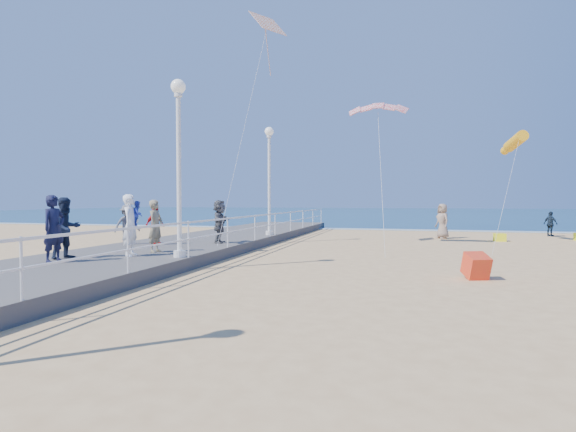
% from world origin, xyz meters
% --- Properties ---
extents(ground, '(160.00, 160.00, 0.00)m').
position_xyz_m(ground, '(0.00, 0.00, 0.00)').
color(ground, '#E8BA79').
rests_on(ground, ground).
extents(ocean, '(160.00, 90.00, 0.05)m').
position_xyz_m(ocean, '(0.00, 65.00, 0.01)').
color(ocean, navy).
rests_on(ocean, ground).
extents(surf_line, '(160.00, 1.20, 0.04)m').
position_xyz_m(surf_line, '(0.00, 20.50, 0.03)').
color(surf_line, silver).
rests_on(surf_line, ground).
extents(boardwalk, '(5.00, 44.00, 0.40)m').
position_xyz_m(boardwalk, '(-7.50, 0.00, 0.20)').
color(boardwalk, '#65605B').
rests_on(boardwalk, ground).
extents(railing, '(0.05, 42.00, 0.55)m').
position_xyz_m(railing, '(-5.05, 0.00, 1.25)').
color(railing, white).
rests_on(railing, boardwalk).
extents(lamp_post_mid, '(0.44, 0.44, 5.32)m').
position_xyz_m(lamp_post_mid, '(-5.35, 0.00, 3.66)').
color(lamp_post_mid, white).
rests_on(lamp_post_mid, boardwalk).
extents(lamp_post_far, '(0.44, 0.44, 5.32)m').
position_xyz_m(lamp_post_far, '(-5.35, 9.00, 3.66)').
color(lamp_post_far, white).
rests_on(lamp_post_far, boardwalk).
extents(woman_holding_toddler, '(0.59, 0.77, 1.90)m').
position_xyz_m(woman_holding_toddler, '(-6.93, -0.14, 1.35)').
color(woman_holding_toddler, white).
rests_on(woman_holding_toddler, boardwalk).
extents(toddler_held, '(0.40, 0.47, 0.85)m').
position_xyz_m(toddler_held, '(-6.78, 0.01, 1.67)').
color(toddler_held, blue).
rests_on(toddler_held, boardwalk).
extents(spectator_0, '(0.51, 0.72, 1.86)m').
position_xyz_m(spectator_0, '(-8.13, -1.92, 1.33)').
color(spectator_0, '#171934').
rests_on(spectator_0, boardwalk).
extents(spectator_2, '(1.02, 1.14, 1.54)m').
position_xyz_m(spectator_2, '(-9.27, 3.02, 1.17)').
color(spectator_2, '#5E5E63').
rests_on(spectator_2, boardwalk).
extents(spectator_3, '(0.61, 0.93, 1.47)m').
position_xyz_m(spectator_3, '(-8.16, 3.22, 1.14)').
color(spectator_3, red).
rests_on(spectator_3, boardwalk).
extents(spectator_5, '(0.79, 1.67, 1.73)m').
position_xyz_m(spectator_5, '(-6.02, 4.49, 1.27)').
color(spectator_5, '#505155').
rests_on(spectator_5, boardwalk).
extents(spectator_6, '(0.44, 0.65, 1.73)m').
position_xyz_m(spectator_6, '(-6.76, 0.98, 1.27)').
color(spectator_6, gray).
rests_on(spectator_6, boardwalk).
extents(spectator_7, '(0.89, 1.02, 1.80)m').
position_xyz_m(spectator_7, '(-8.41, -1.14, 1.30)').
color(spectator_7, '#1B243C').
rests_on(spectator_7, boardwalk).
extents(beach_walker_b, '(0.79, 0.90, 1.46)m').
position_xyz_m(beach_walker_b, '(9.35, 17.22, 0.73)').
color(beach_walker_b, '#1A293A').
rests_on(beach_walker_b, ground).
extents(beach_walker_c, '(1.02, 1.13, 1.93)m').
position_xyz_m(beach_walker_c, '(3.12, 13.98, 0.97)').
color(beach_walker_c, gray).
rests_on(beach_walker_c, ground).
extents(box_kite, '(0.76, 0.86, 0.74)m').
position_xyz_m(box_kite, '(3.07, 0.64, 0.30)').
color(box_kite, red).
rests_on(box_kite, ground).
extents(beach_chair_left, '(0.55, 0.55, 0.40)m').
position_xyz_m(beach_chair_left, '(5.87, 13.03, 0.20)').
color(beach_chair_left, '#FDFF1A').
rests_on(beach_chair_left, ground).
extents(kite_parafoil, '(2.75, 0.94, 0.65)m').
position_xyz_m(kite_parafoil, '(-0.10, 8.99, 6.47)').
color(kite_parafoil, red).
extents(kite_windsock, '(1.06, 2.97, 1.14)m').
position_xyz_m(kite_windsock, '(6.38, 12.27, 5.02)').
color(kite_windsock, '#FFAB15').
extents(kite_diamond_redwhite, '(1.62, 1.75, 1.04)m').
position_xyz_m(kite_diamond_redwhite, '(-4.83, 7.19, 10.00)').
color(kite_diamond_redwhite, '#D85519').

